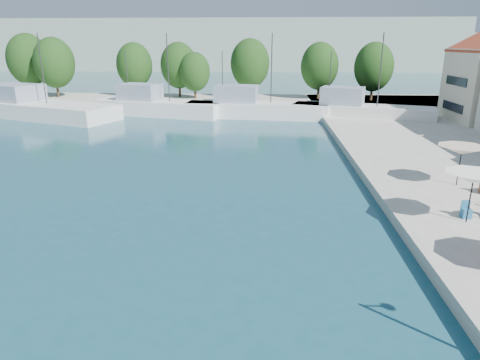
# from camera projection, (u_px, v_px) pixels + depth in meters

# --- Properties ---
(quay_far) EXTENTS (90.00, 16.00, 0.60)m
(quay_far) POSITION_uv_depth(u_px,v_px,m) (216.00, 102.00, 63.66)
(quay_far) COLOR #A9A799
(quay_far) RESTS_ON ground
(hill_west) EXTENTS (180.00, 40.00, 16.00)m
(hill_west) POSITION_uv_depth(u_px,v_px,m) (185.00, 45.00, 150.99)
(hill_west) COLOR gray
(hill_west) RESTS_ON ground
(hill_east) EXTENTS (140.00, 40.00, 12.00)m
(hill_east) POSITION_uv_depth(u_px,v_px,m) (372.00, 50.00, 166.38)
(hill_east) COLOR gray
(hill_east) RESTS_ON ground
(trawler_01) EXTENTS (23.28, 13.82, 10.20)m
(trawler_01) POSITION_uv_depth(u_px,v_px,m) (31.00, 108.00, 52.72)
(trawler_01) COLOR white
(trawler_01) RESTS_ON ground
(trawler_02) EXTENTS (17.12, 8.30, 10.20)m
(trawler_02) POSITION_uv_depth(u_px,v_px,m) (155.00, 106.00, 53.83)
(trawler_02) COLOR white
(trawler_02) RESTS_ON ground
(trawler_03) EXTENTS (17.26, 6.02, 10.20)m
(trawler_03) POSITION_uv_depth(u_px,v_px,m) (253.00, 108.00, 52.14)
(trawler_03) COLOR silver
(trawler_03) RESTS_ON ground
(trawler_04) EXTENTS (16.37, 8.74, 10.20)m
(trawler_04) POSITION_uv_depth(u_px,v_px,m) (358.00, 111.00, 49.75)
(trawler_04) COLOR silver
(trawler_04) RESTS_ON ground
(tree_01) EXTENTS (6.50, 6.50, 9.62)m
(tree_01) POSITION_uv_depth(u_px,v_px,m) (28.00, 60.00, 67.92)
(tree_01) COLOR #3F2B19
(tree_01) RESTS_ON quay_far
(tree_02) EXTENTS (6.08, 6.08, 9.00)m
(tree_02) POSITION_uv_depth(u_px,v_px,m) (54.00, 63.00, 65.29)
(tree_02) COLOR #3F2B19
(tree_02) RESTS_ON quay_far
(tree_03) EXTENTS (5.57, 5.57, 8.25)m
(tree_03) POSITION_uv_depth(u_px,v_px,m) (134.00, 65.00, 67.35)
(tree_03) COLOR #3F2B19
(tree_03) RESTS_ON quay_far
(tree_04) EXTENTS (5.60, 5.60, 8.28)m
(tree_04) POSITION_uv_depth(u_px,v_px,m) (179.00, 65.00, 65.83)
(tree_04) COLOR #3F2B19
(tree_04) RESTS_ON quay_far
(tree_05) EXTENTS (4.63, 4.63, 6.85)m
(tree_05) POSITION_uv_depth(u_px,v_px,m) (195.00, 72.00, 64.07)
(tree_05) COLOR #3F2B19
(tree_05) RESTS_ON quay_far
(tree_06) EXTENTS (5.95, 5.95, 8.80)m
(tree_06) POSITION_uv_depth(u_px,v_px,m) (250.00, 63.00, 65.37)
(tree_06) COLOR #3F2B19
(tree_06) RESTS_ON quay_far
(tree_07) EXTENTS (5.60, 5.60, 8.29)m
(tree_07) POSITION_uv_depth(u_px,v_px,m) (320.00, 66.00, 63.70)
(tree_07) COLOR #3F2B19
(tree_07) RESTS_ON quay_far
(tree_08) EXTENTS (5.60, 5.60, 8.29)m
(tree_08) POSITION_uv_depth(u_px,v_px,m) (374.00, 67.00, 61.71)
(tree_08) COLOR #3F2B19
(tree_08) RESTS_ON quay_far
(umbrella_white) EXTENTS (2.60, 2.60, 2.45)m
(umbrella_white) POSITION_uv_depth(u_px,v_px,m) (474.00, 178.00, 19.54)
(umbrella_white) COLOR black
(umbrella_white) RESTS_ON quay_right
(umbrella_cream) EXTENTS (2.78, 2.78, 2.38)m
(umbrella_cream) POSITION_uv_depth(u_px,v_px,m) (462.00, 150.00, 24.88)
(umbrella_cream) COLOR black
(umbrella_cream) RESTS_ON quay_right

